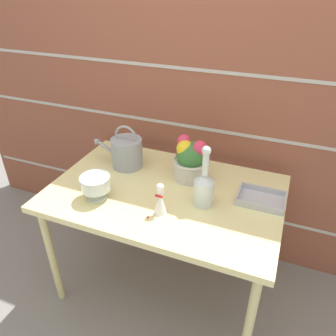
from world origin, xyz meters
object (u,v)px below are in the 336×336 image
(crystal_pedestal_bowl, at_px, (95,184))
(flower_planter, at_px, (191,160))
(glass_decanter, at_px, (204,186))
(figurine_vase, at_px, (160,201))
(wire_tray, at_px, (261,200))
(watering_can, at_px, (126,152))

(crystal_pedestal_bowl, height_order, flower_planter, flower_planter)
(glass_decanter, xyz_separation_m, figurine_vase, (-0.17, -0.15, -0.04))
(flower_planter, xyz_separation_m, figurine_vase, (-0.03, -0.36, -0.05))
(glass_decanter, xyz_separation_m, wire_tray, (0.27, 0.13, -0.10))
(flower_planter, bearing_deg, figurine_vase, -95.13)
(wire_tray, bearing_deg, figurine_vase, -148.19)
(crystal_pedestal_bowl, bearing_deg, flower_planter, 43.67)
(watering_can, xyz_separation_m, crystal_pedestal_bowl, (0.01, -0.36, -0.01))
(flower_planter, bearing_deg, watering_can, -177.42)
(crystal_pedestal_bowl, height_order, glass_decanter, glass_decanter)
(watering_can, xyz_separation_m, flower_planter, (0.40, 0.02, 0.02))
(figurine_vase, bearing_deg, flower_planter, 84.87)
(flower_planter, relative_size, wire_tray, 1.04)
(crystal_pedestal_bowl, distance_m, glass_decanter, 0.56)
(watering_can, xyz_separation_m, wire_tray, (0.82, -0.07, -0.08))
(glass_decanter, height_order, wire_tray, glass_decanter)
(watering_can, xyz_separation_m, figurine_vase, (0.37, -0.34, -0.02))
(flower_planter, relative_size, figurine_vase, 1.46)
(flower_planter, bearing_deg, glass_decanter, -56.35)
(watering_can, height_order, glass_decanter, glass_decanter)
(watering_can, height_order, crystal_pedestal_bowl, watering_can)
(flower_planter, height_order, figurine_vase, flower_planter)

